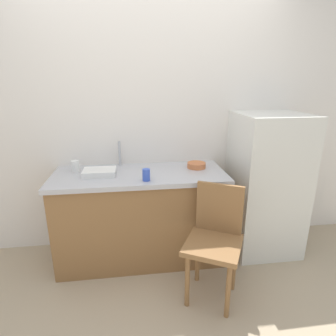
{
  "coord_description": "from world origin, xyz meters",
  "views": [
    {
      "loc": [
        -0.17,
        -1.71,
        1.64
      ],
      "look_at": [
        0.14,
        0.6,
        0.9
      ],
      "focal_mm": 29.65,
      "sensor_mm": 36.0,
      "label": 1
    }
  ],
  "objects": [
    {
      "name": "ground_plane",
      "position": [
        0.0,
        0.0,
        0.0
      ],
      "size": [
        8.0,
        8.0,
        0.0
      ],
      "primitive_type": "plane",
      "color": "tan"
    },
    {
      "name": "back_wall",
      "position": [
        0.0,
        1.0,
        1.21
      ],
      "size": [
        4.8,
        0.1,
        2.42
      ],
      "primitive_type": "cube",
      "color": "white",
      "rests_on": "ground_plane"
    },
    {
      "name": "cabinet_base",
      "position": [
        -0.11,
        0.65,
        0.41
      ],
      "size": [
        1.49,
        0.6,
        0.81
      ],
      "primitive_type": "cube",
      "color": "olive",
      "rests_on": "ground_plane"
    },
    {
      "name": "countertop",
      "position": [
        -0.11,
        0.65,
        0.83
      ],
      "size": [
        1.53,
        0.64,
        0.04
      ],
      "primitive_type": "cube",
      "color": "#B7B7BC",
      "rests_on": "cabinet_base"
    },
    {
      "name": "faucet",
      "position": [
        -0.28,
        0.9,
        0.97
      ],
      "size": [
        0.02,
        0.02,
        0.24
      ],
      "primitive_type": "cylinder",
      "color": "#B7B7BC",
      "rests_on": "countertop"
    },
    {
      "name": "refrigerator",
      "position": [
        1.11,
        0.65,
        0.68
      ],
      "size": [
        0.62,
        0.6,
        1.36
      ],
      "primitive_type": "cube",
      "color": "silver",
      "rests_on": "ground_plane"
    },
    {
      "name": "chair",
      "position": [
        0.43,
        0.08,
        0.5
      ],
      "size": [
        0.54,
        0.54,
        0.89
      ],
      "rotation": [
        0.0,
        0.0,
        -0.49
      ],
      "color": "olive",
      "rests_on": "ground_plane"
    },
    {
      "name": "dish_tray",
      "position": [
        -0.45,
        0.64,
        0.88
      ],
      "size": [
        0.28,
        0.2,
        0.05
      ],
      "primitive_type": "cube",
      "color": "white",
      "rests_on": "countertop"
    },
    {
      "name": "terracotta_bowl",
      "position": [
        0.43,
        0.73,
        0.88
      ],
      "size": [
        0.17,
        0.17,
        0.05
      ],
      "primitive_type": "cylinder",
      "color": "#C67042",
      "rests_on": "countertop"
    },
    {
      "name": "cup_blue",
      "position": [
        -0.06,
        0.44,
        0.9
      ],
      "size": [
        0.06,
        0.06,
        0.1
      ],
      "primitive_type": "cylinder",
      "color": "blue",
      "rests_on": "countertop"
    },
    {
      "name": "cup_white",
      "position": [
        -0.67,
        0.75,
        0.9
      ],
      "size": [
        0.07,
        0.07,
        0.1
      ],
      "primitive_type": "cylinder",
      "color": "white",
      "rests_on": "countertop"
    }
  ]
}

